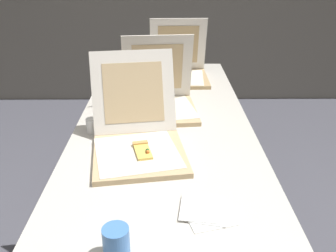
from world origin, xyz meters
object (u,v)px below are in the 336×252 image
pizza_box_middle (159,101)px  pizza_box_back (179,71)px  cup_white_mid (101,115)px  napkin_pile (206,212)px  pizza_box_front (138,140)px  cup_white_near_center (92,126)px  table (164,132)px  cup_white_far (123,92)px  cup_printed_front (116,243)px

pizza_box_middle → pizza_box_back: pizza_box_middle is taller
cup_white_mid → napkin_pile: size_ratio=0.37×
pizza_box_front → pizza_box_middle: 0.44m
cup_white_near_center → table: bearing=16.9°
cup_white_far → cup_white_near_center: 0.46m
cup_printed_front → pizza_box_front: bearing=88.0°
table → cup_printed_front: bearing=-98.3°
cup_white_far → napkin_pile: size_ratio=0.37×
napkin_pile → cup_white_far: bearing=109.6°
table → pizza_box_middle: bearing=97.8°
pizza_box_front → pizza_box_middle: size_ratio=1.38×
pizza_box_front → pizza_box_back: (0.20, 0.97, 0.00)m
table → pizza_box_front: (-0.11, -0.28, 0.10)m
pizza_box_middle → cup_white_far: (-0.21, 0.19, -0.02)m
pizza_box_middle → cup_white_far: 0.29m
cup_white_mid → cup_printed_front: bearing=-78.3°
pizza_box_middle → napkin_pile: 0.87m
cup_white_far → pizza_box_front: bearing=-78.5°
cup_white_mid → table: bearing=-3.3°
pizza_box_front → cup_white_far: (-0.13, 0.63, -0.02)m
cup_white_mid → pizza_box_front: bearing=-55.1°
table → pizza_box_middle: 0.19m
pizza_box_middle → pizza_box_back: 0.55m
table → cup_white_mid: (-0.31, 0.02, 0.08)m
cup_white_near_center → napkin_pile: cup_white_near_center is taller
cup_white_far → cup_white_near_center: (-0.10, -0.45, 0.00)m
napkin_pile → pizza_box_middle: bearing=100.6°
cup_white_far → cup_printed_front: size_ratio=0.73×
pizza_box_middle → cup_white_mid: 0.32m
cup_white_far → cup_white_near_center: same height
cup_white_mid → cup_white_near_center: size_ratio=1.00×
pizza_box_back → cup_white_mid: (-0.41, -0.68, -0.02)m
pizza_box_middle → cup_white_far: bearing=132.6°
table → cup_white_far: bearing=123.6°
cup_printed_front → napkin_pile: cup_printed_front is taller
napkin_pile → pizza_box_front: bearing=120.5°
cup_white_far → cup_white_mid: (-0.08, -0.33, 0.00)m
cup_white_mid → cup_white_near_center: 0.12m
pizza_box_front → pizza_box_middle: (0.08, 0.44, 0.00)m
pizza_box_middle → napkin_pile: pizza_box_middle is taller
table → cup_white_near_center: (-0.33, -0.10, 0.08)m
pizza_box_back → cup_white_near_center: (-0.43, -0.80, -0.02)m
table → napkin_pile: 0.71m
pizza_box_back → cup_white_near_center: pizza_box_back is taller
cup_white_mid → cup_printed_front: 0.91m
pizza_box_middle → cup_white_mid: size_ratio=5.82×
table → pizza_box_middle: (-0.02, 0.16, 0.11)m
pizza_box_middle → cup_printed_front: (-0.11, -1.03, -0.01)m
cup_white_near_center → pizza_box_front: bearing=-38.0°
pizza_box_back → cup_printed_front: pizza_box_back is taller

